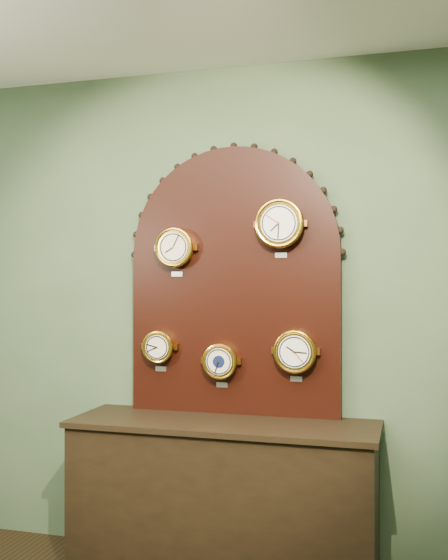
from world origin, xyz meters
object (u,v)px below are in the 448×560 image
(roman_clock, at_px, (175,248))
(barometer, at_px, (220,361))
(arabic_clock, at_px, (280,224))
(shop_counter, at_px, (223,502))
(tide_clock, at_px, (295,351))
(display_board, at_px, (234,272))
(hygrometer, at_px, (159,347))

(roman_clock, height_order, barometer, roman_clock)
(roman_clock, height_order, arabic_clock, arabic_clock)
(shop_counter, xyz_separation_m, roman_clock, (-0.33, 0.15, 1.36))
(arabic_clock, height_order, tide_clock, arabic_clock)
(display_board, height_order, tide_clock, display_board)
(arabic_clock, height_order, barometer, arabic_clock)
(shop_counter, height_order, arabic_clock, arabic_clock)
(display_board, height_order, barometer, display_board)
(hygrometer, distance_m, barometer, 0.37)
(shop_counter, bearing_deg, barometer, 111.11)
(shop_counter, bearing_deg, tide_clock, 22.98)
(shop_counter, height_order, tide_clock, tide_clock)
(arabic_clock, relative_size, tide_clock, 1.12)
(roman_clock, bearing_deg, arabic_clock, -0.10)
(barometer, bearing_deg, arabic_clock, -0.26)
(arabic_clock, bearing_deg, hygrometer, 179.83)
(display_board, relative_size, roman_clock, 5.50)
(shop_counter, height_order, hygrometer, hygrometer)
(display_board, relative_size, tide_clock, 5.36)
(display_board, xyz_separation_m, tide_clock, (0.36, -0.07, -0.43))
(roman_clock, height_order, hygrometer, roman_clock)
(display_board, bearing_deg, shop_counter, -90.00)
(roman_clock, bearing_deg, barometer, 0.11)
(roman_clock, xyz_separation_m, tide_clock, (0.69, -0.00, -0.57))
(roman_clock, relative_size, hygrometer, 1.17)
(display_board, height_order, arabic_clock, display_board)
(arabic_clock, distance_m, barometer, 0.83)
(shop_counter, bearing_deg, hygrometer, 160.08)
(display_board, distance_m, barometer, 0.51)
(display_board, bearing_deg, hygrometer, -171.27)
(arabic_clock, distance_m, hygrometer, 0.98)
(arabic_clock, bearing_deg, roman_clock, 179.90)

